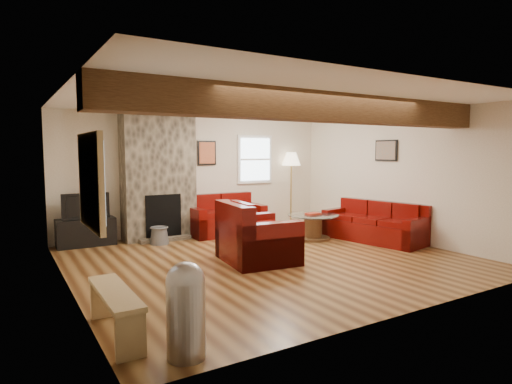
% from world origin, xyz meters
% --- Properties ---
extents(room, '(8.00, 8.00, 8.00)m').
position_xyz_m(room, '(0.00, 0.00, 1.25)').
color(room, '#522F15').
rests_on(room, ground).
extents(floor, '(6.00, 6.00, 0.00)m').
position_xyz_m(floor, '(0.00, 0.00, 0.00)').
color(floor, '#522F15').
rests_on(floor, ground).
extents(oak_beam, '(6.00, 0.36, 0.38)m').
position_xyz_m(oak_beam, '(0.00, -1.25, 2.31)').
color(oak_beam, '#321F0F').
rests_on(oak_beam, room).
extents(chimney_breast, '(1.40, 0.67, 2.50)m').
position_xyz_m(chimney_breast, '(-1.00, 2.49, 1.22)').
color(chimney_breast, '#342F28').
rests_on(chimney_breast, floor).
extents(back_window, '(0.90, 0.08, 1.10)m').
position_xyz_m(back_window, '(1.35, 2.71, 1.55)').
color(back_window, white).
rests_on(back_window, room).
extents(hatch_window, '(0.08, 1.00, 0.90)m').
position_xyz_m(hatch_window, '(-2.96, -1.50, 1.45)').
color(hatch_window, tan).
rests_on(hatch_window, room).
extents(ceiling_dome, '(0.40, 0.40, 0.18)m').
position_xyz_m(ceiling_dome, '(0.90, 0.90, 2.44)').
color(ceiling_dome, white).
rests_on(ceiling_dome, room).
extents(artwork_back, '(0.42, 0.06, 0.52)m').
position_xyz_m(artwork_back, '(0.15, 2.71, 1.70)').
color(artwork_back, black).
rests_on(artwork_back, room).
extents(artwork_right, '(0.06, 0.55, 0.42)m').
position_xyz_m(artwork_right, '(2.96, 0.30, 1.75)').
color(artwork_right, black).
rests_on(artwork_right, room).
extents(sofa_three, '(1.16, 2.06, 0.75)m').
position_xyz_m(sofa_three, '(2.48, 0.11, 0.38)').
color(sofa_three, '#4A0905').
rests_on(sofa_three, floor).
extents(loveseat, '(1.57, 0.91, 0.83)m').
position_xyz_m(loveseat, '(0.33, 2.23, 0.41)').
color(loveseat, '#4A0905').
rests_on(loveseat, floor).
extents(armchair_red, '(1.14, 1.27, 0.94)m').
position_xyz_m(armchair_red, '(-0.25, -0.04, 0.47)').
color(armchair_red, '#4A0905').
rests_on(armchair_red, floor).
extents(coffee_table, '(1.00, 1.00, 0.52)m').
position_xyz_m(coffee_table, '(1.57, 0.85, 0.25)').
color(coffee_table, '#422815').
rests_on(coffee_table, floor).
extents(tv_cabinet, '(1.02, 0.41, 0.51)m').
position_xyz_m(tv_cabinet, '(-2.38, 2.53, 0.25)').
color(tv_cabinet, black).
rests_on(tv_cabinet, floor).
extents(television, '(0.82, 0.11, 0.47)m').
position_xyz_m(television, '(-2.38, 2.53, 0.75)').
color(television, black).
rests_on(television, tv_cabinet).
extents(floor_lamp, '(0.44, 0.44, 1.71)m').
position_xyz_m(floor_lamp, '(2.26, 2.55, 1.46)').
color(floor_lamp, tan).
rests_on(floor_lamp, floor).
extents(pine_bench, '(0.27, 1.16, 0.44)m').
position_xyz_m(pine_bench, '(-2.83, -1.72, 0.22)').
color(pine_bench, tan).
rests_on(pine_bench, floor).
extents(pedal_bin, '(0.42, 0.42, 0.82)m').
position_xyz_m(pedal_bin, '(-2.42, -2.45, 0.41)').
color(pedal_bin, '#9C9CA0').
rests_on(pedal_bin, floor).
extents(coal_bucket, '(0.35, 0.35, 0.33)m').
position_xyz_m(coal_bucket, '(-1.18, 1.99, 0.17)').
color(coal_bucket, slate).
rests_on(coal_bucket, floor).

